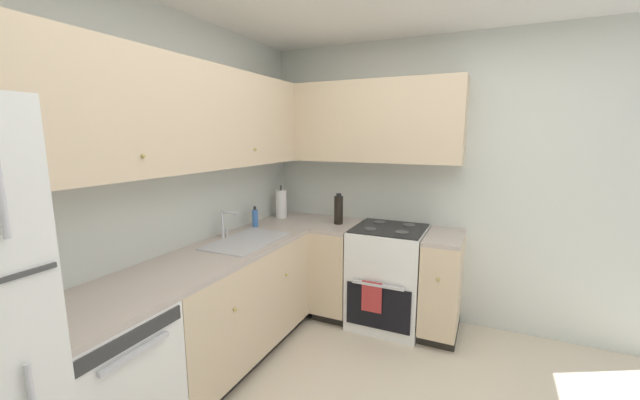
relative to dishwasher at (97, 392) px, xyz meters
name	(u,v)px	position (x,y,z in m)	size (l,w,h in m)	color
wall_back	(139,203)	(0.60, 0.33, 0.84)	(3.67, 0.05, 2.54)	silver
wall_right	(454,184)	(2.41, -1.43, 0.84)	(0.05, 3.56, 2.54)	silver
dishwasher	(97,392)	(0.00, 0.00, 0.00)	(0.60, 0.63, 0.85)	white
lower_cabinets_back	(229,306)	(1.04, 0.00, 0.00)	(1.48, 0.62, 0.85)	beige
countertop_back	(227,250)	(1.04, 0.00, 0.44)	(2.68, 0.60, 0.04)	#B7A89E
lower_cabinets_right	(384,278)	(2.08, -0.91, 0.00)	(0.62, 1.26, 0.85)	beige
countertop_right	(386,231)	(2.08, -0.91, 0.44)	(0.60, 1.26, 0.03)	#B7A89E
oven_range	(388,275)	(2.10, -0.94, 0.02)	(0.68, 0.62, 1.03)	white
upper_cabinets_back	(188,117)	(0.88, 0.14, 1.39)	(2.36, 0.34, 0.71)	beige
upper_cabinets_right	(360,122)	(2.22, -0.60, 1.39)	(0.32, 1.81, 0.71)	beige
sink	(247,246)	(1.25, -0.03, 0.42)	(0.68, 0.40, 0.10)	#B7B7BC
faucet	(225,222)	(1.25, 0.18, 0.59)	(0.07, 0.16, 0.22)	silver
soap_bottle	(255,218)	(1.67, 0.18, 0.54)	(0.05, 0.05, 0.19)	#3F72BF
paper_towel_roll	(281,204)	(2.09, 0.16, 0.60)	(0.11, 0.11, 0.34)	white
oil_bottle	(339,210)	(2.08, -0.46, 0.59)	(0.08, 0.08, 0.29)	black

